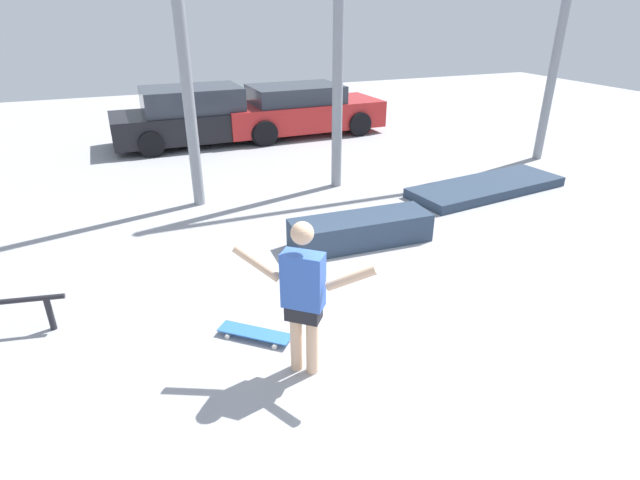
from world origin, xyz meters
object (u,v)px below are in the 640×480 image
skateboarder (303,293)px  parked_car_red (300,110)px  grind_box (361,230)px  parked_car_black (198,117)px  manual_pad (486,187)px  skateboard (255,333)px

skateboarder → parked_car_red: (3.41, 9.53, -0.25)m
skateboarder → parked_car_red: size_ratio=0.36×
grind_box → parked_car_red: (1.59, 7.09, 0.44)m
grind_box → parked_car_black: parked_car_black is taller
parked_car_red → manual_pad: bearing=-75.2°
skateboard → parked_car_red: (3.73, 8.83, 0.59)m
grind_box → manual_pad: grind_box is taller
manual_pad → parked_car_red: size_ratio=0.73×
skateboarder → skateboard: 1.14m
skateboarder → skateboard: size_ratio=2.12×
skateboarder → skateboard: (-0.33, 0.70, -0.84)m
parked_car_black → skateboard: bearing=-96.7°
grind_box → parked_car_red: bearing=77.4°
skateboarder → manual_pad: bearing=75.0°
skateboarder → parked_car_black: 9.56m
skateboard → parked_car_black: 8.90m
skateboarder → skateboard: skateboarder is taller
grind_box → manual_pad: bearing=19.5°
skateboarder → grind_box: 3.12m
skateboard → grind_box: (2.14, 1.74, 0.16)m
skateboard → manual_pad: size_ratio=0.24×
manual_pad → parked_car_black: bearing=127.5°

